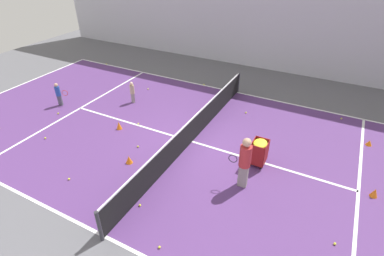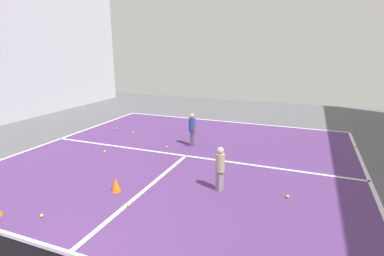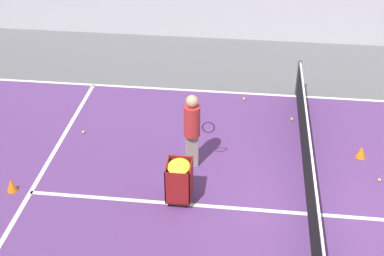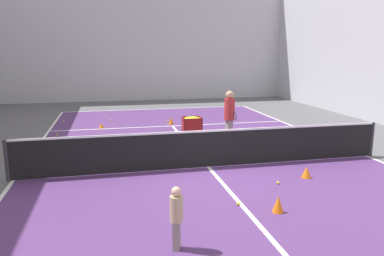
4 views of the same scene
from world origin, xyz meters
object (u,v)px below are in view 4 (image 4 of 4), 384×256
at_px(child_midcourt, 176,214).
at_px(ball_cart, 192,125).
at_px(tennis_net, 209,148).
at_px(training_cone_1, 306,172).
at_px(training_cone_0, 101,125).
at_px(coach_at_net, 229,113).

distance_m(child_midcourt, ball_cart, 6.90).
height_order(tennis_net, training_cone_1, tennis_net).
bearing_deg(training_cone_0, coach_at_net, -39.24).
height_order(tennis_net, coach_at_net, coach_at_net).
xyz_separation_m(tennis_net, training_cone_1, (2.17, -1.35, -0.39)).
xyz_separation_m(ball_cart, training_cone_0, (-3.05, 3.42, -0.56)).
height_order(ball_cart, training_cone_1, ball_cart).
height_order(child_midcourt, training_cone_0, child_midcourt).
relative_size(training_cone_0, training_cone_1, 0.80).
relative_size(ball_cart, training_cone_0, 4.19).
bearing_deg(coach_at_net, child_midcourt, -27.75).
xyz_separation_m(ball_cart, training_cone_1, (2.04, -4.00, -0.52)).
relative_size(ball_cart, training_cone_1, 3.34).
height_order(ball_cart, training_cone_0, ball_cart).
bearing_deg(training_cone_1, tennis_net, 148.15).
bearing_deg(training_cone_0, training_cone_1, -55.57).
xyz_separation_m(tennis_net, training_cone_0, (-2.92, 6.08, -0.43)).
distance_m(tennis_net, child_midcourt, 4.34).
height_order(child_midcourt, ball_cart, child_midcourt).
relative_size(child_midcourt, training_cone_0, 4.67).
distance_m(ball_cart, training_cone_1, 4.52).
relative_size(tennis_net, training_cone_0, 45.17).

